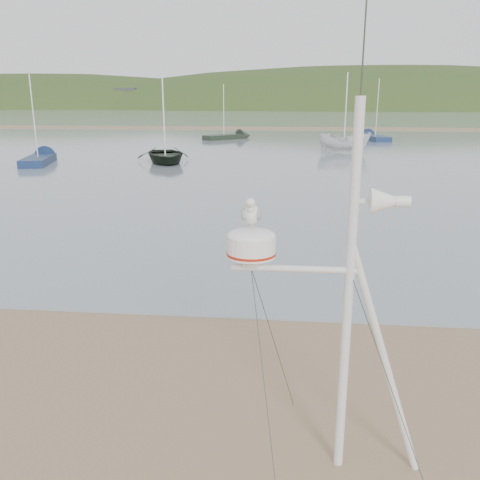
# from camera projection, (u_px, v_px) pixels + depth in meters

# --- Properties ---
(ground) EXTENTS (560.00, 560.00, 0.00)m
(ground) POSITION_uv_depth(u_px,v_px,m) (78.00, 438.00, 6.81)
(ground) COLOR #7D6248
(ground) RESTS_ON ground
(water) EXTENTS (560.00, 256.00, 0.04)m
(water) POSITION_uv_depth(u_px,v_px,m) (281.00, 115.00, 133.24)
(water) COLOR slate
(water) RESTS_ON ground
(sandbar) EXTENTS (560.00, 7.00, 0.07)m
(sandbar) POSITION_uv_depth(u_px,v_px,m) (273.00, 128.00, 73.84)
(sandbar) COLOR #7D6248
(sandbar) RESTS_ON water
(hill_ridge) EXTENTS (620.00, 180.00, 80.00)m
(hill_ridge) POSITION_uv_depth(u_px,v_px,m) (325.00, 151.00, 235.48)
(hill_ridge) COLOR #253917
(hill_ridge) RESTS_ON ground
(far_cottages) EXTENTS (294.40, 6.30, 8.00)m
(far_cottages) POSITION_uv_depth(u_px,v_px,m) (293.00, 99.00, 193.18)
(far_cottages) COLOR silver
(far_cottages) RESTS_ON ground
(mast_rig) EXTENTS (2.38, 2.54, 5.38)m
(mast_rig) POSITION_uv_depth(u_px,v_px,m) (338.00, 372.00, 5.95)
(mast_rig) COLOR silver
(mast_rig) RESTS_ON ground
(boat_dark) EXTENTS (3.84, 2.23, 5.17)m
(boat_dark) POSITION_uv_depth(u_px,v_px,m) (164.00, 125.00, 34.48)
(boat_dark) COLOR black
(boat_dark) RESTS_ON water
(boat_white) EXTENTS (1.92, 1.89, 4.27)m
(boat_white) POSITION_uv_depth(u_px,v_px,m) (345.00, 126.00, 41.25)
(boat_white) COLOR silver
(boat_white) RESTS_ON water
(sailboat_blue_far) EXTENTS (2.96, 7.08, 6.84)m
(sailboat_blue_far) POSITION_uv_depth(u_px,v_px,m) (369.00, 137.00, 55.27)
(sailboat_blue_far) COLOR #15274B
(sailboat_blue_far) RESTS_ON ground
(sailboat_dark_mid) EXTENTS (5.41, 5.56, 6.23)m
(sailboat_dark_mid) POSITION_uv_depth(u_px,v_px,m) (235.00, 136.00, 55.77)
(sailboat_dark_mid) COLOR black
(sailboat_dark_mid) RESTS_ON ground
(sailboat_blue_near) EXTENTS (3.10, 6.53, 6.33)m
(sailboat_blue_near) POSITION_uv_depth(u_px,v_px,m) (43.00, 158.00, 35.93)
(sailboat_blue_near) COLOR #15274B
(sailboat_blue_near) RESTS_ON ground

